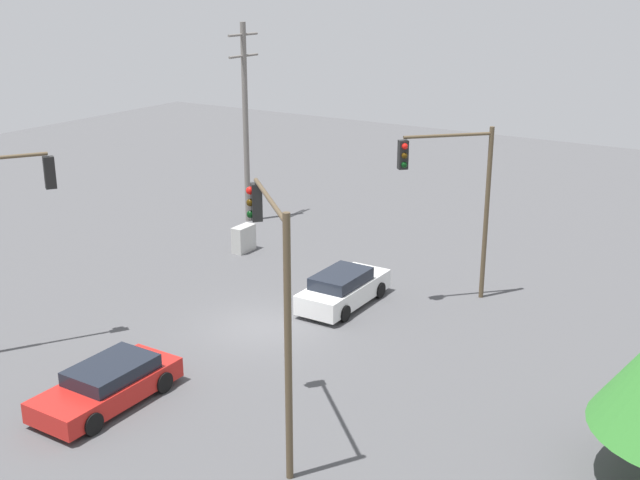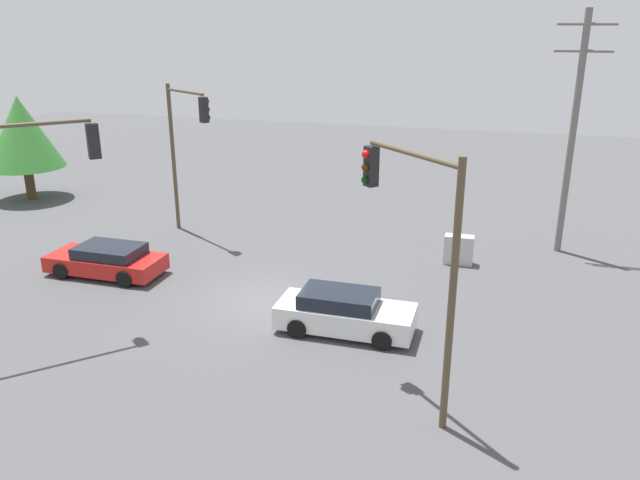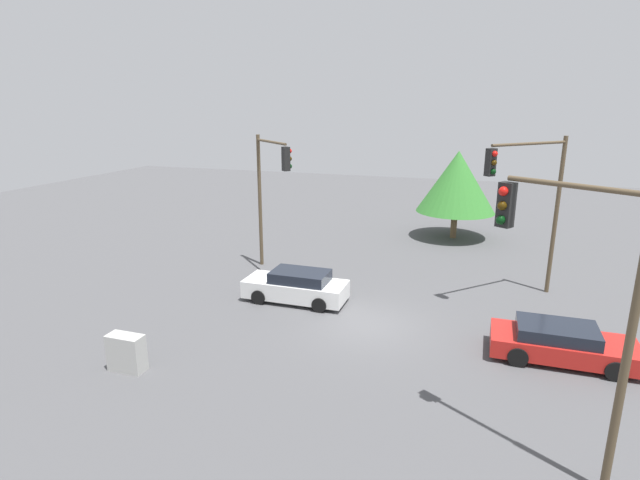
{
  "view_description": "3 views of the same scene",
  "coord_description": "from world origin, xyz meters",
  "px_view_note": "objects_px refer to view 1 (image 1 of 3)",
  "views": [
    {
      "loc": [
        21.04,
        15.86,
        11.87
      ],
      "look_at": [
        -2.0,
        1.24,
        2.94
      ],
      "focal_mm": 45.0,
      "sensor_mm": 36.0,
      "label": 1
    },
    {
      "loc": [
        -7.7,
        18.81,
        9.38
      ],
      "look_at": [
        -2.12,
        -0.03,
        2.49
      ],
      "focal_mm": 35.0,
      "sensor_mm": 36.0,
      "label": 2
    },
    {
      "loc": [
        3.93,
        -17.17,
        8.17
      ],
      "look_at": [
        -2.04,
        0.68,
        3.02
      ],
      "focal_mm": 28.0,
      "sensor_mm": 36.0,
      "label": 3
    }
  ],
  "objects_px": {
    "traffic_signal_cross": "(455,186)",
    "traffic_signal_aux": "(274,278)",
    "sedan_red": "(108,385)",
    "sedan_white": "(343,289)",
    "electrical_cabinet": "(244,239)"
  },
  "relations": [
    {
      "from": "sedan_red",
      "to": "sedan_white",
      "type": "relative_size",
      "value": 1.03
    },
    {
      "from": "sedan_red",
      "to": "traffic_signal_aux",
      "type": "bearing_deg",
      "value": -170.44
    },
    {
      "from": "sedan_red",
      "to": "sedan_white",
      "type": "height_order",
      "value": "sedan_white"
    },
    {
      "from": "sedan_white",
      "to": "electrical_cabinet",
      "type": "distance_m",
      "value": 7.69
    },
    {
      "from": "traffic_signal_aux",
      "to": "sedan_white",
      "type": "bearing_deg",
      "value": -25.84
    },
    {
      "from": "electrical_cabinet",
      "to": "sedan_red",
      "type": "bearing_deg",
      "value": 21.25
    },
    {
      "from": "traffic_signal_cross",
      "to": "traffic_signal_aux",
      "type": "bearing_deg",
      "value": 44.94
    },
    {
      "from": "traffic_signal_cross",
      "to": "traffic_signal_aux",
      "type": "distance_m",
      "value": 11.75
    },
    {
      "from": "sedan_white",
      "to": "traffic_signal_cross",
      "type": "height_order",
      "value": "traffic_signal_cross"
    },
    {
      "from": "sedan_red",
      "to": "electrical_cabinet",
      "type": "bearing_deg",
      "value": -68.75
    },
    {
      "from": "sedan_red",
      "to": "electrical_cabinet",
      "type": "relative_size",
      "value": 3.75
    },
    {
      "from": "electrical_cabinet",
      "to": "traffic_signal_aux",
      "type": "bearing_deg",
      "value": 40.71
    },
    {
      "from": "traffic_signal_cross",
      "to": "traffic_signal_aux",
      "type": "relative_size",
      "value": 0.97
    },
    {
      "from": "sedan_red",
      "to": "traffic_signal_cross",
      "type": "bearing_deg",
      "value": -112.4
    },
    {
      "from": "traffic_signal_aux",
      "to": "electrical_cabinet",
      "type": "xyz_separation_m",
      "value": [
        -12.17,
        -10.47,
        -4.12
      ]
    }
  ]
}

